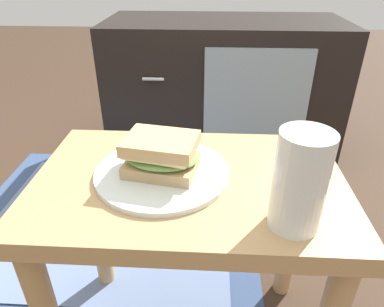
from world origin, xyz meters
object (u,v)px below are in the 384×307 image
beer_glass (299,184)px  plate (162,173)px  tv_cabinet (223,89)px  sandwich_front (161,155)px  coaster (300,152)px

beer_glass → plate: bearing=150.4°
tv_cabinet → beer_glass: bearing=-85.9°
beer_glass → sandwich_front: bearing=150.4°
tv_cabinet → coaster: bearing=-81.2°
tv_cabinet → plate: size_ratio=3.96×
tv_cabinet → beer_glass: size_ratio=6.34×
sandwich_front → beer_glass: 0.24m
sandwich_front → beer_glass: (0.21, -0.12, 0.03)m
plate → sandwich_front: bearing=-166.0°
tv_cabinet → sandwich_front: (-0.14, -0.94, 0.21)m
coaster → sandwich_front: bearing=-160.2°
tv_cabinet → sandwich_front: tv_cabinet is taller
plate → tv_cabinet: bearing=81.8°
tv_cabinet → sandwich_front: size_ratio=6.46×
tv_cabinet → plate: (-0.14, -0.94, 0.17)m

